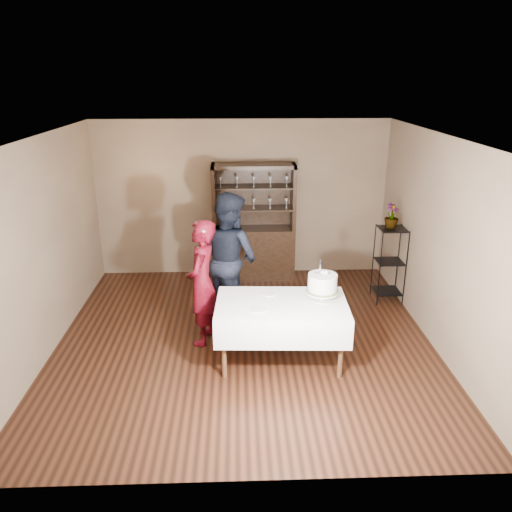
# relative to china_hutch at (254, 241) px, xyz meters

# --- Properties ---
(floor) EXTENTS (5.00, 5.00, 0.00)m
(floor) POSITION_rel_china_hutch_xyz_m (-0.20, -2.25, -0.66)
(floor) COLOR black
(floor) RESTS_ON ground
(ceiling) EXTENTS (5.00, 5.00, 0.00)m
(ceiling) POSITION_rel_china_hutch_xyz_m (-0.20, -2.25, 2.04)
(ceiling) COLOR silver
(ceiling) RESTS_ON back_wall
(back_wall) EXTENTS (5.00, 0.02, 2.70)m
(back_wall) POSITION_rel_china_hutch_xyz_m (-0.20, 0.25, 0.69)
(back_wall) COLOR brown
(back_wall) RESTS_ON floor
(wall_left) EXTENTS (0.02, 5.00, 2.70)m
(wall_left) POSITION_rel_china_hutch_xyz_m (-2.70, -2.25, 0.69)
(wall_left) COLOR brown
(wall_left) RESTS_ON floor
(wall_right) EXTENTS (0.02, 5.00, 2.70)m
(wall_right) POSITION_rel_china_hutch_xyz_m (2.30, -2.25, 0.69)
(wall_right) COLOR brown
(wall_right) RESTS_ON floor
(china_hutch) EXTENTS (1.40, 0.48, 2.00)m
(china_hutch) POSITION_rel_china_hutch_xyz_m (0.00, 0.00, 0.00)
(china_hutch) COLOR black
(china_hutch) RESTS_ON floor
(plant_etagere) EXTENTS (0.42, 0.42, 1.20)m
(plant_etagere) POSITION_rel_china_hutch_xyz_m (2.08, -1.05, -0.01)
(plant_etagere) COLOR black
(plant_etagere) RESTS_ON floor
(cake_table) EXTENTS (1.63, 1.05, 0.79)m
(cake_table) POSITION_rel_china_hutch_xyz_m (0.25, -2.77, -0.06)
(cake_table) COLOR white
(cake_table) RESTS_ON floor
(woman) EXTENTS (0.51, 0.68, 1.69)m
(woman) POSITION_rel_china_hutch_xyz_m (-0.75, -2.24, 0.18)
(woman) COLOR #3B0511
(woman) RESTS_ON floor
(man) EXTENTS (1.16, 1.16, 1.90)m
(man) POSITION_rel_china_hutch_xyz_m (-0.40, -1.60, 0.28)
(man) COLOR black
(man) RESTS_ON floor
(cake) EXTENTS (0.39, 0.39, 0.54)m
(cake) POSITION_rel_china_hutch_xyz_m (0.74, -2.73, 0.35)
(cake) COLOR silver
(cake) RESTS_ON cake_table
(plate_near) EXTENTS (0.24, 0.24, 0.01)m
(plate_near) POSITION_rel_china_hutch_xyz_m (-0.05, -2.96, 0.14)
(plate_near) COLOR silver
(plate_near) RESTS_ON cake_table
(plate_far) EXTENTS (0.19, 0.19, 0.01)m
(plate_far) POSITION_rel_china_hutch_xyz_m (0.10, -2.52, 0.14)
(plate_far) COLOR silver
(plate_far) RESTS_ON cake_table
(potted_plant) EXTENTS (0.29, 0.29, 0.38)m
(potted_plant) POSITION_rel_china_hutch_xyz_m (2.05, -1.02, 0.71)
(potted_plant) COLOR #4E7035
(potted_plant) RESTS_ON plant_etagere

